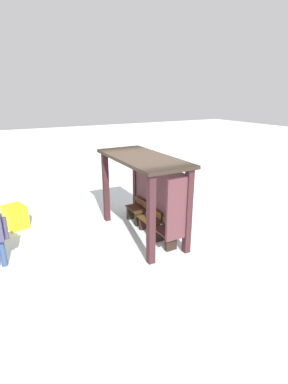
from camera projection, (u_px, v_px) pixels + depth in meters
name	position (u px, v px, depth m)	size (l,w,h in m)	color
ground_plane	(142.00, 234.00, 8.48)	(60.00, 60.00, 0.00)	white
bus_shelter	(150.00, 182.00, 7.96)	(3.20, 1.42, 2.34)	#3B1D21
bench_left_inside	(136.00, 212.00, 9.21)	(0.77, 0.41, 0.76)	#482716
bench_center_inside	(150.00, 223.00, 8.50)	(0.77, 0.42, 0.71)	#533714
bench_right_inside	(166.00, 235.00, 7.78)	(0.77, 0.38, 0.70)	#502E2C
grit_bin	(15.00, 217.00, 8.82)	(0.70, 0.56, 0.70)	yellow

